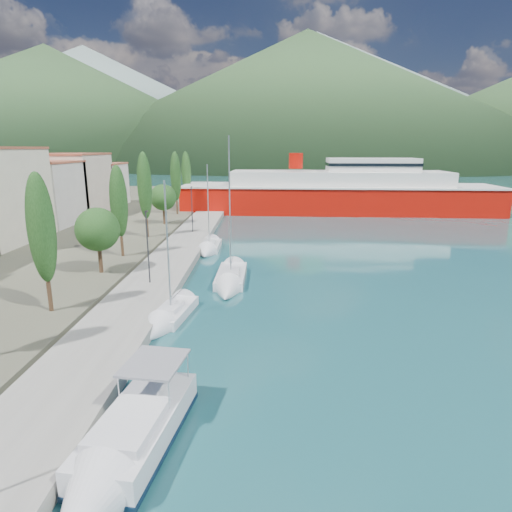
{
  "coord_description": "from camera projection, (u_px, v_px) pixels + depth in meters",
  "views": [
    {
      "loc": [
        0.55,
        -18.9,
        11.83
      ],
      "look_at": [
        0.0,
        14.0,
        3.5
      ],
      "focal_mm": 30.0,
      "sensor_mm": 36.0,
      "label": 1
    }
  ],
  "objects": [
    {
      "name": "quay",
      "position": [
        175.0,
        256.0,
        46.48
      ],
      "size": [
        5.0,
        88.0,
        0.8
      ],
      "primitive_type": "cube",
      "color": "gray",
      "rests_on": "ground"
    },
    {
      "name": "sailboat_far",
      "position": [
        208.0,
        250.0,
        49.61
      ],
      "size": [
        2.39,
        7.46,
        10.97
      ],
      "color": "silver",
      "rests_on": "ground"
    },
    {
      "name": "sailboat_near",
      "position": [
        163.0,
        322.0,
        29.18
      ],
      "size": [
        3.33,
        7.65,
        10.62
      ],
      "color": "silver",
      "rests_on": "ground"
    },
    {
      "name": "ground",
      "position": [
        261.0,
        186.0,
        137.54
      ],
      "size": [
        1400.0,
        1400.0,
        0.0
      ],
      "primitive_type": "plane",
      "color": "#1E555B"
    },
    {
      "name": "motor_cruiser",
      "position": [
        121.0,
        459.0,
        15.89
      ],
      "size": [
        4.13,
        9.88,
        3.53
      ],
      "color": "black",
      "rests_on": "ground"
    },
    {
      "name": "hills_near",
      "position": [
        376.0,
        103.0,
        368.64
      ],
      "size": [
        1010.0,
        520.0,
        115.0
      ],
      "color": "#30512B",
      "rests_on": "ground"
    },
    {
      "name": "lamp_posts",
      "position": [
        147.0,
        245.0,
        35.13
      ],
      "size": [
        0.15,
        46.42,
        6.06
      ],
      "color": "#2D2D33",
      "rests_on": "quay"
    },
    {
      "name": "tree_row",
      "position": [
        140.0,
        199.0,
        51.44
      ],
      "size": [
        3.92,
        64.3,
        10.72
      ],
      "color": "#47301E",
      "rests_on": "land_strip"
    },
    {
      "name": "town_buildings",
      "position": [
        16.0,
        197.0,
        56.15
      ],
      "size": [
        9.2,
        69.2,
        11.3
      ],
      "color": "beige",
      "rests_on": "land_strip"
    },
    {
      "name": "hills_far",
      "position": [
        362.0,
        100.0,
        599.73
      ],
      "size": [
        1480.0,
        900.0,
        180.0
      ],
      "color": "gray",
      "rests_on": "ground"
    },
    {
      "name": "ferry",
      "position": [
        339.0,
        194.0,
        80.25
      ],
      "size": [
        58.59,
        15.34,
        11.52
      ],
      "color": "#B90E05",
      "rests_on": "ground"
    },
    {
      "name": "sailboat_mid",
      "position": [
        229.0,
        284.0,
        37.11
      ],
      "size": [
        2.64,
        9.65,
        13.85
      ],
      "color": "silver",
      "rests_on": "ground"
    }
  ]
}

